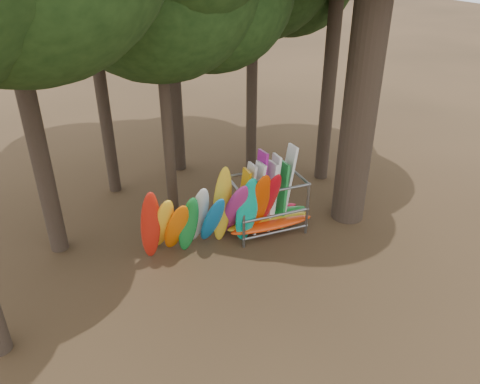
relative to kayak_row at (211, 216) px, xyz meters
name	(u,v)px	position (x,y,z in m)	size (l,w,h in m)	color
ground	(241,254)	(0.80, -0.52, -1.33)	(120.00, 120.00, 0.00)	#47331E
lake	(79,13)	(0.80, 59.48, -1.33)	(160.00, 160.00, 0.00)	gray
kayak_row	(211,216)	(0.00, 0.00, 0.00)	(4.45, 2.14, 3.23)	red
storage_rack	(267,206)	(2.18, 0.60, -0.42)	(3.24, 1.51, 2.85)	slate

